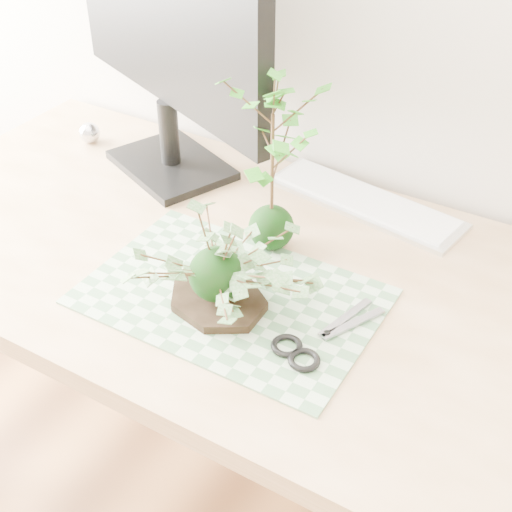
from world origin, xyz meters
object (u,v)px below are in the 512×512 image
Objects in this scene: desk at (282,315)px; ivy_kokedama at (216,253)px; keyboard at (365,202)px; monitor at (163,17)px; maple_kokedama at (273,126)px.

ivy_kokedama is at bearing -113.94° from desk.
ivy_kokedama is 0.42m from keyboard.
desk is 0.59m from monitor.
ivy_kokedama is 0.67× the size of keyboard.
keyboard is (0.09, 0.21, -0.23)m from maple_kokedama.
desk is at bearing 66.06° from ivy_kokedama.
keyboard is 0.70× the size of monitor.
monitor reaches higher than desk.
maple_kokedama is at bearing -1.72° from monitor.
desk is 5.89× the size of ivy_kokedama.
desk is at bearing -6.19° from monitor.
ivy_kokedama is at bearing -87.60° from maple_kokedama.
monitor is at bearing 151.13° from desk.
maple_kokedama is 0.36m from monitor.
monitor is (-0.32, 0.33, 0.21)m from ivy_kokedama.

